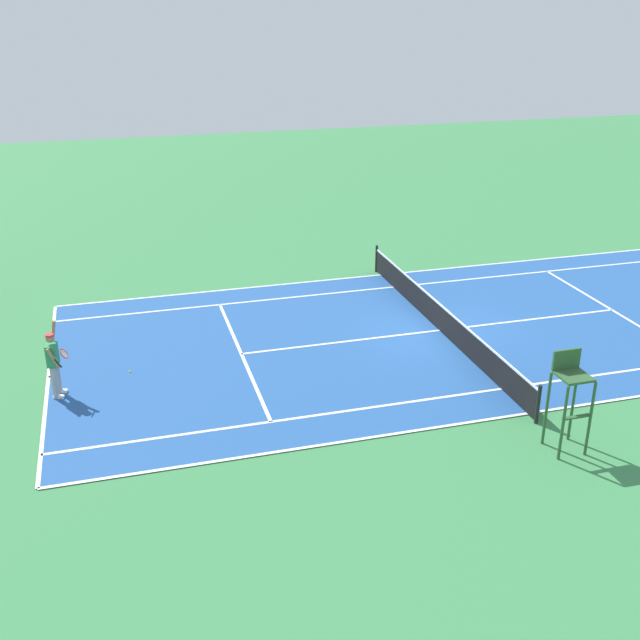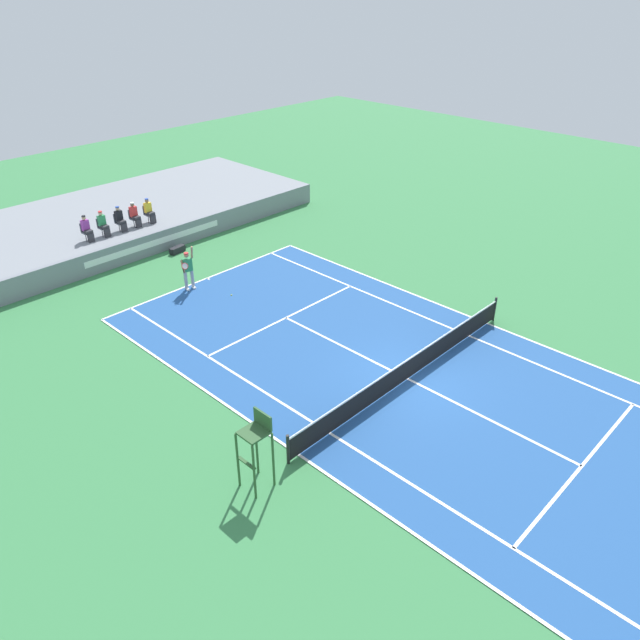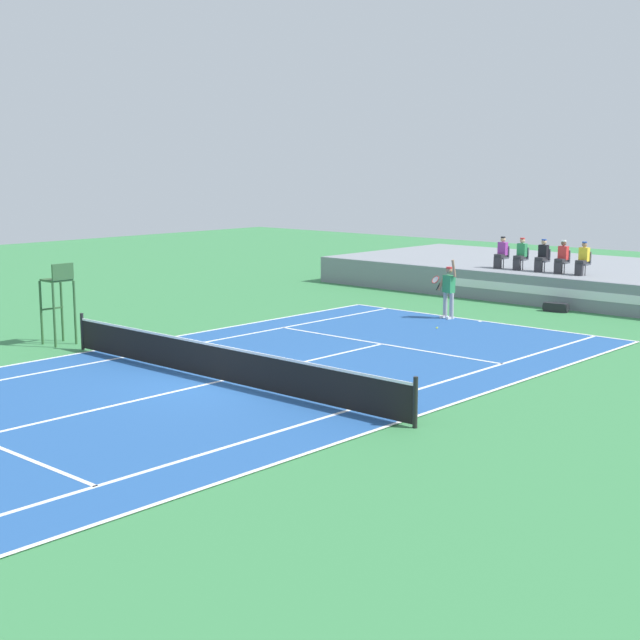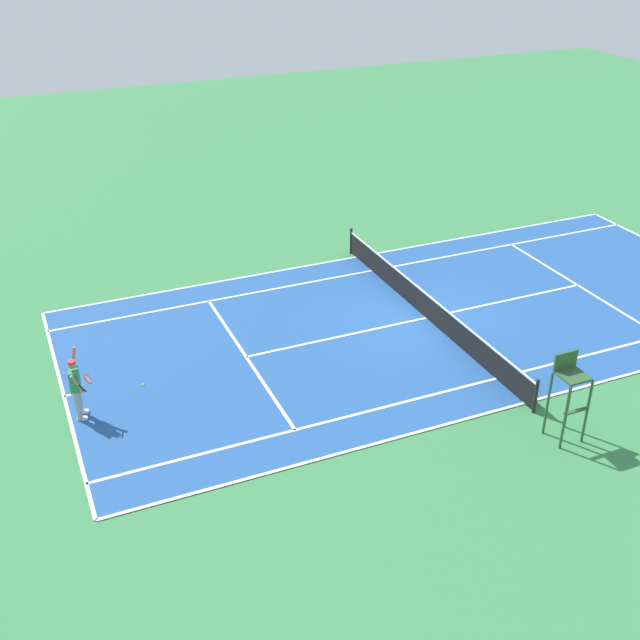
% 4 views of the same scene
% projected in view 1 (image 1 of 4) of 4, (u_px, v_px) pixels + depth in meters
% --- Properties ---
extents(ground_plane, '(80.00, 80.00, 0.00)m').
position_uv_depth(ground_plane, '(439.00, 331.00, 24.39)').
color(ground_plane, '#387F47').
extents(court, '(11.08, 23.88, 0.03)m').
position_uv_depth(court, '(439.00, 331.00, 24.39)').
color(court, '#235193').
rests_on(court, ground).
extents(net, '(11.98, 0.10, 1.07)m').
position_uv_depth(net, '(440.00, 316.00, 24.19)').
color(net, black).
rests_on(net, ground).
extents(tennis_player, '(0.83, 0.61, 2.08)m').
position_uv_depth(tennis_player, '(54.00, 363.00, 20.04)').
color(tennis_player, '#9E9EA3').
rests_on(tennis_player, ground).
extents(tennis_ball, '(0.07, 0.07, 0.07)m').
position_uv_depth(tennis_ball, '(130.00, 372.00, 21.68)').
color(tennis_ball, '#D1E533').
rests_on(tennis_ball, ground).
extents(umpire_chair, '(0.77, 0.77, 2.44)m').
position_uv_depth(umpire_chair, '(570.00, 389.00, 17.49)').
color(umpire_chair, '#2D562D').
rests_on(umpire_chair, ground).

